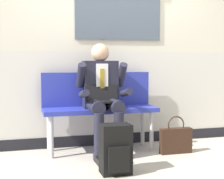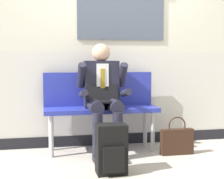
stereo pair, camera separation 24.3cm
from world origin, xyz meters
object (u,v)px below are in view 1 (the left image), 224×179
object	(u,v)px
handbag	(176,140)
bench_with_person	(99,103)
backpack	(116,149)
person_seated	(103,95)

from	to	relation	value
handbag	bench_with_person	bearing A→B (deg)	154.10
backpack	handbag	bearing A→B (deg)	29.78
person_seated	bench_with_person	bearing A→B (deg)	90.00
person_seated	backpack	xyz separation A→B (m)	(-0.05, -0.69, -0.46)
person_seated	handbag	bearing A→B (deg)	-13.56
bench_with_person	person_seated	world-z (taller)	person_seated
person_seated	backpack	size ratio (longest dim) A/B	2.68
bench_with_person	person_seated	size ratio (longest dim) A/B	1.05
bench_with_person	person_seated	xyz separation A→B (m)	(0.00, -0.20, 0.12)
bench_with_person	backpack	distance (m)	0.96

